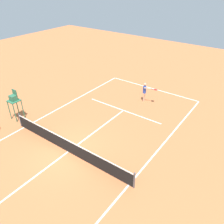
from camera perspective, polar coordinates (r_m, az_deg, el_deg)
ground_plane at (r=15.03m, az=-10.82°, el=-9.66°), size 60.00×60.00×0.00m
court_lines at (r=15.03m, az=-10.82°, el=-9.65°), size 9.21×23.17×0.01m
tennis_net at (r=14.72m, az=-11.01°, el=-8.19°), size 9.81×0.10×1.07m
player_serving at (r=20.08m, az=8.21°, el=5.30°), size 1.32×0.45×1.73m
tennis_ball at (r=18.27m, az=6.46°, el=-0.96°), size 0.07×0.07×0.07m
umpire_chair at (r=18.60m, az=-23.19°, el=2.72°), size 0.80×0.80×2.41m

